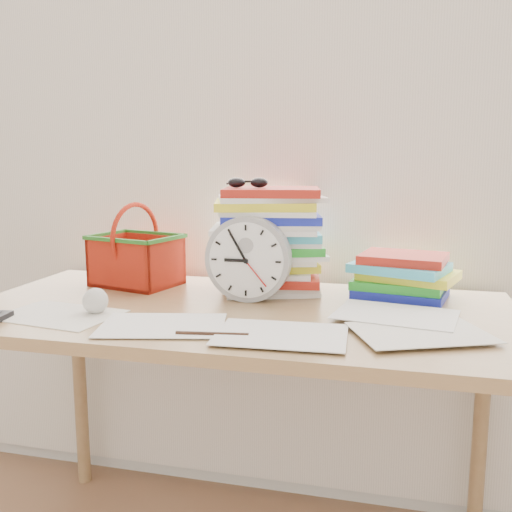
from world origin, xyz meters
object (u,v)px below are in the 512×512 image
(clock, at_px, (248,259))
(basket, at_px, (136,245))
(desk, at_px, (237,336))
(paper_stack, at_px, (268,240))
(book_stack, at_px, (405,276))

(clock, height_order, basket, basket)
(desk, height_order, paper_stack, paper_stack)
(paper_stack, distance_m, basket, 0.40)
(book_stack, distance_m, basket, 0.79)
(basket, bearing_deg, paper_stack, 17.76)
(clock, distance_m, book_stack, 0.43)
(desk, height_order, clock, clock)
(paper_stack, bearing_deg, clock, -100.63)
(basket, bearing_deg, desk, -12.68)
(desk, xyz_separation_m, paper_stack, (0.03, 0.21, 0.22))
(clock, bearing_deg, paper_stack, 79.37)
(paper_stack, distance_m, clock, 0.14)
(desk, relative_size, paper_stack, 4.47)
(book_stack, bearing_deg, desk, -151.82)
(paper_stack, xyz_separation_m, clock, (-0.02, -0.13, -0.03))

